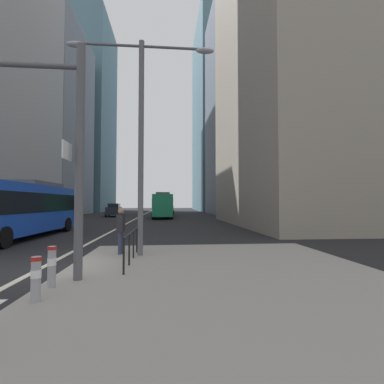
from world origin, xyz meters
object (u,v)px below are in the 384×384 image
object	(u,v)px
car_receding_far	(169,208)
bollard_left	(36,277)
car_receding_near	(159,208)
street_lamp_post	(141,116)
car_oncoming_mid	(114,210)
city_bus_red_receding	(163,204)
pedestrian_waiting	(121,228)
bollard_right	(52,264)
city_bus_blue_oncoming	(22,207)

from	to	relation	value
car_receding_far	bollard_left	distance (m)	45.69
car_receding_near	street_lamp_post	world-z (taller)	street_lamp_post
car_receding_near	car_oncoming_mid	bearing A→B (deg)	-121.11
city_bus_red_receding	pedestrian_waiting	bearing A→B (deg)	-92.40
street_lamp_post	pedestrian_waiting	world-z (taller)	street_lamp_post
car_receding_far	bollard_right	xyz separation A→B (m)	(-2.97, -44.63, -0.33)
bollard_right	pedestrian_waiting	world-z (taller)	pedestrian_waiting
city_bus_blue_oncoming	car_oncoming_mid	distance (m)	25.23
car_oncoming_mid	bollard_left	distance (m)	36.96
car_oncoming_mid	street_lamp_post	size ratio (longest dim) A/B	0.55
car_oncoming_mid	city_bus_red_receding	bearing A→B (deg)	-25.67
car_receding_far	pedestrian_waiting	bearing A→B (deg)	-92.91
city_bus_blue_oncoming	bollard_left	world-z (taller)	city_bus_blue_oncoming
car_oncoming_mid	bollard_right	size ratio (longest dim) A/B	4.75
car_oncoming_mid	bollard_right	distance (m)	35.98
car_receding_far	bollard_right	world-z (taller)	car_receding_far
city_bus_blue_oncoming	car_receding_far	bearing A→B (deg)	75.66
car_receding_near	pedestrian_waiting	xyz separation A→B (m)	(-0.35, -42.26, 0.11)
city_bus_red_receding	street_lamp_post	world-z (taller)	street_lamp_post
street_lamp_post	car_receding_near	bearing A→B (deg)	90.54
city_bus_red_receding	street_lamp_post	xyz separation A→B (m)	(-0.42, -28.43, 3.45)
pedestrian_waiting	bollard_left	bearing A→B (deg)	-99.32
car_receding_near	bollard_right	world-z (taller)	car_receding_near
car_receding_far	car_receding_near	bearing A→B (deg)	136.44
pedestrian_waiting	street_lamp_post	bearing A→B (deg)	-22.43
city_bus_red_receding	bollard_right	world-z (taller)	city_bus_red_receding
bollard_left	city_bus_red_receding	bearing A→B (deg)	86.55
city_bus_blue_oncoming	pedestrian_waiting	bearing A→B (deg)	-43.74
street_lamp_post	bollard_left	bearing A→B (deg)	-108.66
car_receding_near	street_lamp_post	distance (m)	42.79
car_receding_far	car_oncoming_mid	bearing A→B (deg)	-132.05
city_bus_red_receding	pedestrian_waiting	world-z (taller)	city_bus_red_receding
car_receding_near	pedestrian_waiting	world-z (taller)	car_receding_near
bollard_left	bollard_right	xyz separation A→B (m)	(-0.09, 0.97, 0.03)
bollard_right	pedestrian_waiting	size ratio (longest dim) A/B	0.54
city_bus_red_receding	bollard_right	xyz separation A→B (m)	(-2.08, -32.12, -1.17)
pedestrian_waiting	city_bus_blue_oncoming	bearing A→B (deg)	136.26
car_receding_far	street_lamp_post	distance (m)	41.19
city_bus_blue_oncoming	car_receding_near	world-z (taller)	city_bus_blue_oncoming
car_oncoming_mid	bollard_left	world-z (taller)	car_oncoming_mid
bollard_right	city_bus_red_receding	bearing A→B (deg)	86.29
car_receding_near	bollard_left	distance (m)	47.25
car_oncoming_mid	city_bus_blue_oncoming	bearing A→B (deg)	-91.39
city_bus_red_receding	car_oncoming_mid	xyz separation A→B (m)	(-7.25, 3.49, -0.85)
car_oncoming_mid	car_receding_far	bearing A→B (deg)	47.95
city_bus_blue_oncoming	bollard_left	xyz separation A→B (m)	(5.87, -11.37, -1.20)
bollard_right	pedestrian_waiting	distance (m)	4.12
city_bus_blue_oncoming	car_oncoming_mid	bearing A→B (deg)	88.61
city_bus_red_receding	bollard_right	distance (m)	32.21
city_bus_blue_oncoming	car_receding_far	world-z (taller)	city_bus_blue_oncoming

